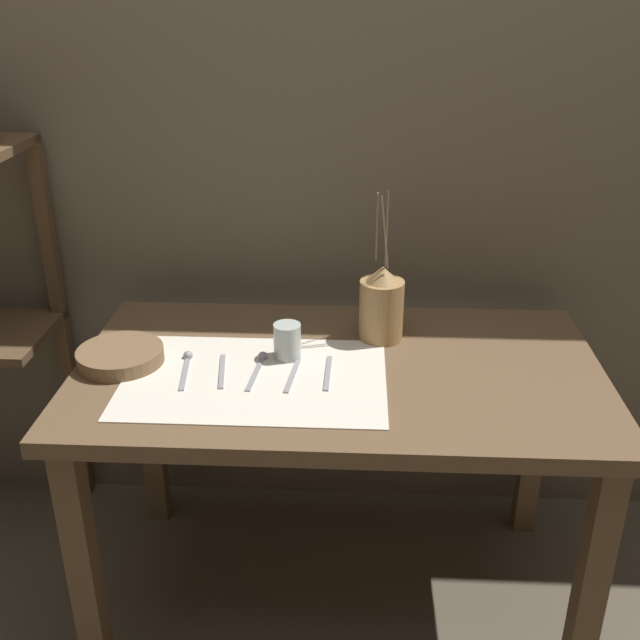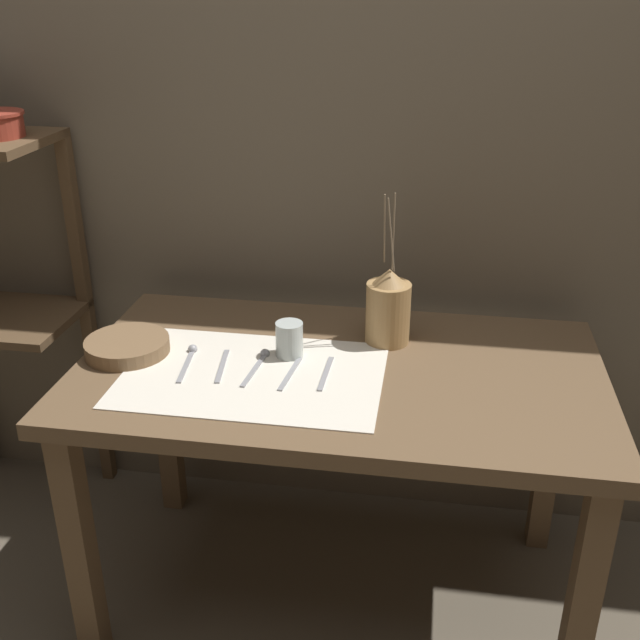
# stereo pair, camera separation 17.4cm
# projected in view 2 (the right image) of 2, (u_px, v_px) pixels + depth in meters

# --- Properties ---
(ground_plane) EXTENTS (12.00, 12.00, 0.00)m
(ground_plane) POSITION_uv_depth(u_px,v_px,m) (336.00, 591.00, 2.08)
(ground_plane) COLOR brown
(stone_wall_back) EXTENTS (7.00, 0.06, 2.40)m
(stone_wall_back) POSITION_uv_depth(u_px,v_px,m) (365.00, 123.00, 2.00)
(stone_wall_back) COLOR #6B5E4C
(stone_wall_back) RESTS_ON ground_plane
(wooden_table) EXTENTS (1.26, 0.72, 0.71)m
(wooden_table) POSITION_uv_depth(u_px,v_px,m) (338.00, 401.00, 1.82)
(wooden_table) COLOR brown
(wooden_table) RESTS_ON ground_plane
(linen_cloth) EXTENTS (0.61, 0.41, 0.00)m
(linen_cloth) POSITION_uv_depth(u_px,v_px,m) (253.00, 374.00, 1.75)
(linen_cloth) COLOR silver
(linen_cloth) RESTS_ON wooden_table
(pitcher_with_flowers) EXTENTS (0.11, 0.11, 0.39)m
(pitcher_with_flowers) POSITION_uv_depth(u_px,v_px,m) (388.00, 308.00, 1.87)
(pitcher_with_flowers) COLOR #A87F4C
(pitcher_with_flowers) RESTS_ON wooden_table
(wooden_bowl) EXTENTS (0.21, 0.21, 0.04)m
(wooden_bowl) POSITION_uv_depth(u_px,v_px,m) (127.00, 346.00, 1.84)
(wooden_bowl) COLOR brown
(wooden_bowl) RESTS_ON wooden_table
(glass_tumbler_near) EXTENTS (0.07, 0.07, 0.09)m
(glass_tumbler_near) POSITION_uv_depth(u_px,v_px,m) (289.00, 339.00, 1.81)
(glass_tumbler_near) COLOR #B7C1BC
(glass_tumbler_near) RESTS_ON wooden_table
(spoon_outer) EXTENTS (0.04, 0.18, 0.02)m
(spoon_outer) POSITION_uv_depth(u_px,v_px,m) (190.00, 355.00, 1.83)
(spoon_outer) COLOR #939399
(spoon_outer) RESTS_ON wooden_table
(fork_inner) EXTENTS (0.03, 0.16, 0.00)m
(fork_inner) POSITION_uv_depth(u_px,v_px,m) (222.00, 366.00, 1.78)
(fork_inner) COLOR #939399
(fork_inner) RESTS_ON wooden_table
(spoon_inner) EXTENTS (0.03, 0.18, 0.02)m
(spoon_inner) POSITION_uv_depth(u_px,v_px,m) (261.00, 359.00, 1.81)
(spoon_inner) COLOR #939399
(spoon_inner) RESTS_ON wooden_table
(knife_center) EXTENTS (0.03, 0.16, 0.00)m
(knife_center) POSITION_uv_depth(u_px,v_px,m) (290.00, 373.00, 1.75)
(knife_center) COLOR #939399
(knife_center) RESTS_ON wooden_table
(fork_outer) EXTENTS (0.01, 0.16, 0.00)m
(fork_outer) POSITION_uv_depth(u_px,v_px,m) (326.00, 373.00, 1.75)
(fork_outer) COLOR #939399
(fork_outer) RESTS_ON wooden_table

